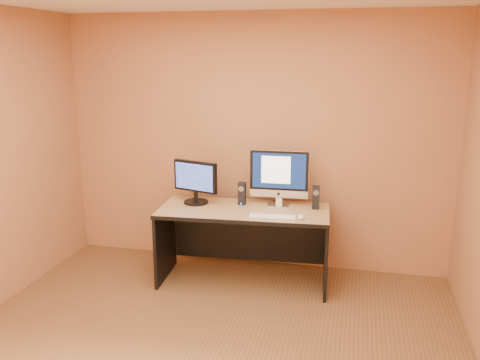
# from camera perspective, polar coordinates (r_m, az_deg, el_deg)

# --- Properties ---
(walls) EXTENTS (4.00, 4.00, 2.60)m
(walls) POSITION_cam_1_polar(r_m,az_deg,el_deg) (3.35, -5.41, -1.50)
(walls) COLOR #A76643
(walls) RESTS_ON ground
(desk) EXTENTS (1.66, 0.82, 0.75)m
(desk) POSITION_cam_1_polar(r_m,az_deg,el_deg) (4.98, 0.40, -7.40)
(desk) COLOR tan
(desk) RESTS_ON ground
(imac) EXTENTS (0.58, 0.23, 0.56)m
(imac) POSITION_cam_1_polar(r_m,az_deg,el_deg) (4.92, 4.38, 0.26)
(imac) COLOR silver
(imac) RESTS_ON desk
(second_monitor) EXTENTS (0.53, 0.37, 0.42)m
(second_monitor) POSITION_cam_1_polar(r_m,az_deg,el_deg) (5.01, -5.02, -0.27)
(second_monitor) COLOR black
(second_monitor) RESTS_ON desk
(speaker_left) EXTENTS (0.07, 0.07, 0.22)m
(speaker_left) POSITION_cam_1_polar(r_m,az_deg,el_deg) (4.98, 0.22, -1.51)
(speaker_left) COLOR black
(speaker_left) RESTS_ON desk
(speaker_right) EXTENTS (0.08, 0.08, 0.22)m
(speaker_right) POSITION_cam_1_polar(r_m,az_deg,el_deg) (4.89, 8.51, -1.95)
(speaker_right) COLOR black
(speaker_right) RESTS_ON desk
(keyboard) EXTENTS (0.44, 0.16, 0.02)m
(keyboard) POSITION_cam_1_polar(r_m,az_deg,el_deg) (4.61, 3.60, -4.13)
(keyboard) COLOR silver
(keyboard) RESTS_ON desk
(mouse) EXTENTS (0.07, 0.11, 0.04)m
(mouse) POSITION_cam_1_polar(r_m,az_deg,el_deg) (4.60, 6.86, -4.14)
(mouse) COLOR silver
(mouse) RESTS_ON desk
(cable_a) EXTENTS (0.07, 0.22, 0.01)m
(cable_a) POSITION_cam_1_polar(r_m,az_deg,el_deg) (5.05, 4.33, -2.57)
(cable_a) COLOR black
(cable_a) RESTS_ON desk
(cable_b) EXTENTS (0.10, 0.16, 0.01)m
(cable_b) POSITION_cam_1_polar(r_m,az_deg,el_deg) (5.10, 3.74, -2.40)
(cable_b) COLOR black
(cable_b) RESTS_ON desk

